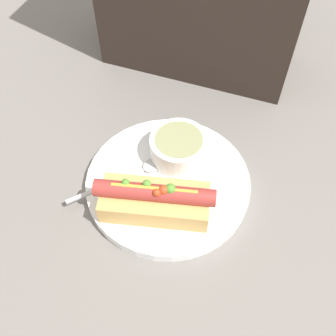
# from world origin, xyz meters

# --- Properties ---
(ground_plane) EXTENTS (4.00, 4.00, 0.00)m
(ground_plane) POSITION_xyz_m (0.00, 0.00, 0.00)
(ground_plane) COLOR slate
(dinner_plate) EXTENTS (0.28, 0.28, 0.02)m
(dinner_plate) POSITION_xyz_m (0.00, 0.00, 0.01)
(dinner_plate) COLOR white
(dinner_plate) RESTS_ON ground_plane
(hot_dog) EXTENTS (0.19, 0.11, 0.07)m
(hot_dog) POSITION_xyz_m (0.00, -0.06, 0.05)
(hot_dog) COLOR tan
(hot_dog) RESTS_ON dinner_plate
(soup_bowl) EXTENTS (0.10, 0.10, 0.05)m
(soup_bowl) POSITION_xyz_m (-0.00, 0.05, 0.05)
(soup_bowl) COLOR white
(soup_bowl) RESTS_ON dinner_plate
(spoon) EXTENTS (0.13, 0.14, 0.01)m
(spoon) POSITION_xyz_m (-0.05, -0.00, 0.02)
(spoon) COLOR #B7B7BC
(spoon) RESTS_ON dinner_plate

